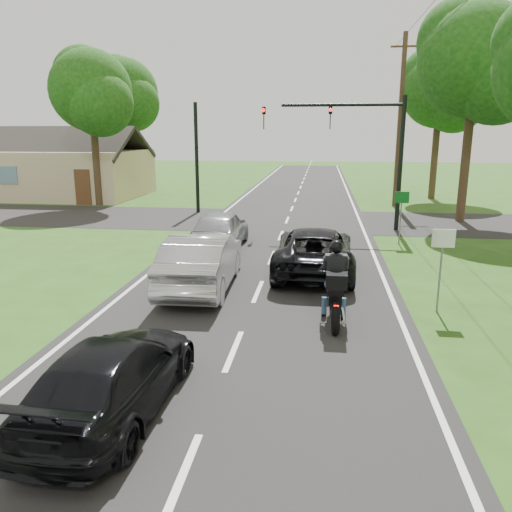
% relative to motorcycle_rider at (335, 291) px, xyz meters
% --- Properties ---
extents(ground, '(140.00, 140.00, 0.00)m').
position_rel_motorcycle_rider_xyz_m(ground, '(-2.10, -1.92, -0.79)').
color(ground, '#294A14').
rests_on(ground, ground).
extents(road, '(8.00, 100.00, 0.01)m').
position_rel_motorcycle_rider_xyz_m(road, '(-2.10, 8.08, -0.78)').
color(road, black).
rests_on(road, ground).
extents(cross_road, '(60.00, 7.00, 0.01)m').
position_rel_motorcycle_rider_xyz_m(cross_road, '(-2.10, 14.08, -0.79)').
color(cross_road, black).
rests_on(cross_road, ground).
extents(motorcycle_rider, '(0.66, 2.34, 2.01)m').
position_rel_motorcycle_rider_xyz_m(motorcycle_rider, '(0.00, 0.00, 0.00)').
color(motorcycle_rider, black).
rests_on(motorcycle_rider, ground).
extents(dark_suv, '(2.45, 5.28, 1.46)m').
position_rel_motorcycle_rider_xyz_m(dark_suv, '(-0.57, 4.37, -0.05)').
color(dark_suv, black).
rests_on(dark_suv, road).
extents(silver_sedan, '(1.88, 4.95, 1.61)m').
position_rel_motorcycle_rider_xyz_m(silver_sedan, '(-3.74, 2.21, 0.03)').
color(silver_sedan, '#B3B2B7').
rests_on(silver_sedan, road).
extents(silver_suv, '(1.82, 4.46, 1.52)m').
position_rel_motorcycle_rider_xyz_m(silver_suv, '(-4.25, 7.38, -0.02)').
color(silver_suv, '#9D9FA4').
rests_on(silver_suv, road).
extents(dark_car_behind, '(1.86, 4.32, 1.24)m').
position_rel_motorcycle_rider_xyz_m(dark_car_behind, '(-3.62, -4.42, -0.16)').
color(dark_car_behind, black).
rests_on(dark_car_behind, road).
extents(traffic_signal, '(6.38, 0.44, 6.00)m').
position_rel_motorcycle_rider_xyz_m(traffic_signal, '(1.24, 12.07, 3.35)').
color(traffic_signal, black).
rests_on(traffic_signal, ground).
extents(signal_pole_far, '(0.20, 0.20, 6.00)m').
position_rel_motorcycle_rider_xyz_m(signal_pole_far, '(-7.30, 16.08, 2.21)').
color(signal_pole_far, black).
rests_on(signal_pole_far, ground).
extents(utility_pole_far, '(1.60, 0.28, 10.00)m').
position_rel_motorcycle_rider_xyz_m(utility_pole_far, '(4.10, 20.08, 4.29)').
color(utility_pole_far, '#4B3222').
rests_on(utility_pole_far, ground).
extents(sign_white, '(0.55, 0.07, 2.12)m').
position_rel_motorcycle_rider_xyz_m(sign_white, '(2.60, 1.06, 0.81)').
color(sign_white, slate).
rests_on(sign_white, ground).
extents(sign_green, '(0.55, 0.07, 2.12)m').
position_rel_motorcycle_rider_xyz_m(sign_green, '(2.80, 9.06, 0.81)').
color(sign_green, slate).
rests_on(sign_green, ground).
extents(tree_row_d, '(5.76, 5.58, 10.45)m').
position_rel_motorcycle_rider_xyz_m(tree_row_d, '(7.00, 14.83, 6.64)').
color(tree_row_d, '#332316').
rests_on(tree_row_d, ground).
extents(tree_row_e, '(5.28, 5.12, 9.61)m').
position_rel_motorcycle_rider_xyz_m(tree_row_e, '(7.38, 23.85, 6.04)').
color(tree_row_e, '#332316').
rests_on(tree_row_e, ground).
extents(tree_left_near, '(5.12, 4.96, 9.22)m').
position_rel_motorcycle_rider_xyz_m(tree_left_near, '(-13.83, 17.86, 5.74)').
color(tree_left_near, '#332316').
rests_on(tree_left_near, ground).
extents(tree_left_far, '(5.76, 5.58, 10.14)m').
position_rel_motorcycle_rider_xyz_m(tree_left_far, '(-15.80, 27.83, 6.34)').
color(tree_left_far, '#332316').
rests_on(tree_left_far, ground).
extents(house, '(10.20, 8.00, 4.84)m').
position_rel_motorcycle_rider_xyz_m(house, '(-18.10, 22.08, 0.98)').
color(house, tan).
rests_on(house, ground).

